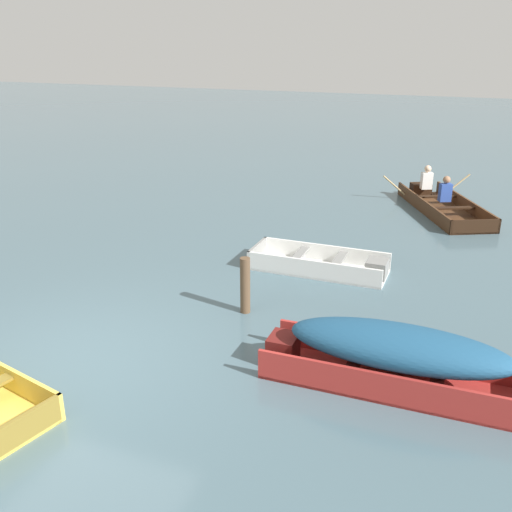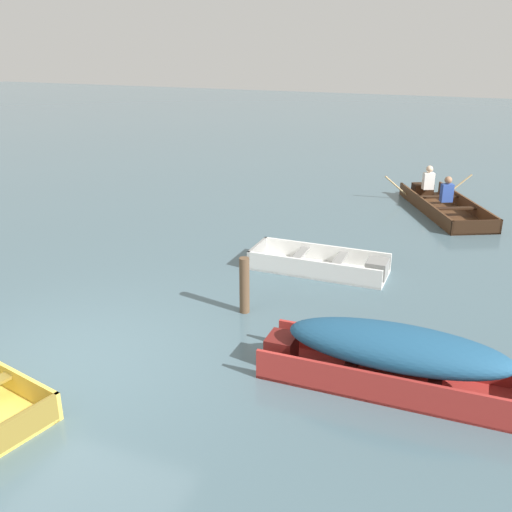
{
  "view_description": "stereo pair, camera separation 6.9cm",
  "coord_description": "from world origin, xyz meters",
  "px_view_note": "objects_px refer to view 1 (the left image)",
  "views": [
    {
      "loc": [
        4.65,
        -5.18,
        4.04
      ],
      "look_at": [
        1.17,
        3.76,
        0.35
      ],
      "focal_mm": 40.0,
      "sensor_mm": 36.0,
      "label": 1
    },
    {
      "loc": [
        4.72,
        -5.16,
        4.04
      ],
      "look_at": [
        1.17,
        3.76,
        0.35
      ],
      "focal_mm": 40.0,
      "sensor_mm": 36.0,
      "label": 2
    }
  ],
  "objects_px": {
    "skiff_white_near_moored": "(325,265)",
    "rowboat_dark_varnish_with_crew": "(440,203)",
    "skiff_red_mid_moored": "(395,353)",
    "mooring_post": "(245,285)"
  },
  "relations": [
    {
      "from": "rowboat_dark_varnish_with_crew",
      "to": "skiff_white_near_moored",
      "type": "bearing_deg",
      "value": -108.16
    },
    {
      "from": "skiff_white_near_moored",
      "to": "skiff_red_mid_moored",
      "type": "bearing_deg",
      "value": -62.21
    },
    {
      "from": "skiff_white_near_moored",
      "to": "rowboat_dark_varnish_with_crew",
      "type": "bearing_deg",
      "value": 71.84
    },
    {
      "from": "skiff_red_mid_moored",
      "to": "rowboat_dark_varnish_with_crew",
      "type": "xyz_separation_m",
      "value": [
        -0.09,
        8.29,
        -0.29
      ]
    },
    {
      "from": "skiff_white_near_moored",
      "to": "skiff_red_mid_moored",
      "type": "xyz_separation_m",
      "value": [
        1.73,
        -3.29,
        0.33
      ]
    },
    {
      "from": "skiff_red_mid_moored",
      "to": "mooring_post",
      "type": "height_order",
      "value": "mooring_post"
    },
    {
      "from": "skiff_white_near_moored",
      "to": "mooring_post",
      "type": "bearing_deg",
      "value": -109.38
    },
    {
      "from": "skiff_white_near_moored",
      "to": "mooring_post",
      "type": "distance_m",
      "value": 2.23
    },
    {
      "from": "skiff_white_near_moored",
      "to": "rowboat_dark_varnish_with_crew",
      "type": "xyz_separation_m",
      "value": [
        1.64,
        5.01,
        0.04
      ]
    },
    {
      "from": "skiff_red_mid_moored",
      "to": "mooring_post",
      "type": "bearing_deg",
      "value": 153.92
    }
  ]
}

